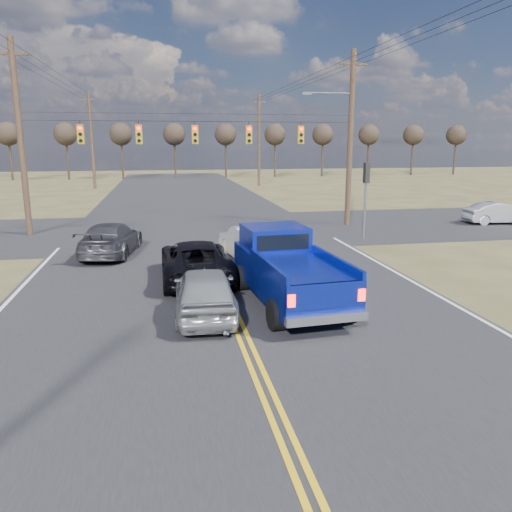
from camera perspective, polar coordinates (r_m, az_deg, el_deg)
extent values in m
plane|color=brown|center=(11.54, -0.19, -12.29)|extent=(160.00, 160.00, 0.00)
cube|color=#28282B|center=(20.94, -5.15, -0.70)|extent=(14.00, 120.00, 0.02)
cube|color=#28282B|center=(28.76, -6.70, 3.00)|extent=(120.00, 12.00, 0.02)
cylinder|color=#473323|center=(29.15, -25.32, 11.89)|extent=(0.32, 0.32, 10.00)
cube|color=#473323|center=(29.46, -26.15, 20.05)|extent=(1.60, 0.12, 0.12)
cylinder|color=#473323|center=(30.29, 10.72, 12.87)|extent=(0.32, 0.32, 10.00)
cube|color=#473323|center=(30.59, 11.07, 20.76)|extent=(1.60, 0.12, 0.12)
cylinder|color=black|center=(28.35, -7.03, 15.03)|extent=(18.00, 0.02, 0.02)
cylinder|color=black|center=(28.37, -7.06, 15.84)|extent=(18.00, 0.02, 0.02)
cube|color=#B28C14|center=(28.57, -19.41, 12.99)|extent=(0.34, 0.24, 1.00)
cylinder|color=#FF0C05|center=(28.44, -19.50, 13.65)|extent=(0.20, 0.06, 0.20)
cylinder|color=black|center=(28.43, -19.45, 12.99)|extent=(0.20, 0.06, 0.20)
cylinder|color=black|center=(28.43, -19.40, 12.33)|extent=(0.20, 0.06, 0.20)
cube|color=black|center=(28.41, -19.53, 13.88)|extent=(0.24, 0.14, 0.03)
cube|color=#B28C14|center=(28.29, -13.23, 13.38)|extent=(0.34, 0.24, 1.00)
cylinder|color=#FF0C05|center=(28.16, -13.28, 14.05)|extent=(0.20, 0.06, 0.20)
cylinder|color=black|center=(28.15, -13.25, 13.38)|extent=(0.20, 0.06, 0.20)
cylinder|color=black|center=(28.15, -13.21, 12.71)|extent=(0.20, 0.06, 0.20)
cube|color=black|center=(28.13, -13.30, 14.28)|extent=(0.24, 0.14, 0.03)
cube|color=#B28C14|center=(28.33, -6.99, 13.61)|extent=(0.34, 0.24, 1.00)
cylinder|color=#FF0C05|center=(28.20, -6.99, 14.29)|extent=(0.20, 0.06, 0.20)
cylinder|color=black|center=(28.19, -6.97, 13.62)|extent=(0.20, 0.06, 0.20)
cylinder|color=black|center=(28.19, -6.95, 12.95)|extent=(0.20, 0.06, 0.20)
cube|color=black|center=(28.17, -6.99, 14.51)|extent=(0.24, 0.14, 0.03)
cube|color=#B28C14|center=(28.69, -0.83, 13.70)|extent=(0.34, 0.24, 1.00)
cylinder|color=#FF0C05|center=(28.56, -0.78, 14.36)|extent=(0.20, 0.06, 0.20)
cylinder|color=black|center=(28.55, -0.78, 13.70)|extent=(0.20, 0.06, 0.20)
cylinder|color=black|center=(28.55, -0.78, 13.04)|extent=(0.20, 0.06, 0.20)
cube|color=black|center=(28.53, -0.77, 14.58)|extent=(0.24, 0.14, 0.03)
cube|color=#B28C14|center=(29.35, 5.12, 13.63)|extent=(0.34, 0.24, 1.00)
cylinder|color=#FF0C05|center=(29.22, 5.21, 14.28)|extent=(0.20, 0.06, 0.20)
cylinder|color=black|center=(29.22, 5.19, 13.63)|extent=(0.20, 0.06, 0.20)
cylinder|color=black|center=(29.21, 5.18, 12.99)|extent=(0.20, 0.06, 0.20)
cube|color=black|center=(29.20, 5.23, 14.50)|extent=(0.24, 0.14, 0.03)
cylinder|color=slate|center=(26.03, 12.33, 5.31)|extent=(0.12, 0.12, 3.20)
cube|color=black|center=(25.87, 12.52, 9.27)|extent=(0.24, 0.34, 1.00)
cylinder|color=slate|center=(29.94, 8.31, 17.95)|extent=(2.80, 0.10, 0.10)
cube|color=slate|center=(29.55, 5.80, 17.98)|extent=(0.55, 0.22, 0.14)
cylinder|color=#473323|center=(56.72, -18.26, 12.39)|extent=(0.32, 0.32, 10.00)
cube|color=#473323|center=(56.88, -18.57, 16.61)|extent=(1.60, 0.12, 0.12)
cylinder|color=#473323|center=(57.31, 0.34, 13.02)|extent=(0.32, 0.32, 10.00)
cube|color=#473323|center=(57.47, 0.35, 17.21)|extent=(1.60, 0.12, 0.12)
cylinder|color=black|center=(28.52, -26.72, 20.48)|extent=(0.02, 58.00, 0.02)
cylinder|color=black|center=(28.35, -25.27, 20.66)|extent=(0.02, 58.00, 0.02)
cylinder|color=black|center=(29.44, 10.48, 21.29)|extent=(0.02, 58.00, 0.02)
cylinder|color=black|center=(29.69, 11.83, 21.17)|extent=(0.02, 58.00, 0.02)
cylinder|color=black|center=(29.95, 13.16, 21.03)|extent=(0.02, 58.00, 0.02)
cylinder|color=#33261C|center=(72.85, -26.24, 9.93)|extent=(0.28, 0.28, 5.50)
sphere|color=#2D231C|center=(72.83, -26.49, 12.39)|extent=(3.00, 3.00, 3.00)
cylinder|color=#33261C|center=(71.34, -20.74, 10.38)|extent=(0.28, 0.28, 5.50)
sphere|color=#2D231C|center=(71.31, -20.95, 12.90)|extent=(3.00, 3.00, 3.00)
cylinder|color=#33261C|center=(70.49, -15.04, 10.74)|extent=(0.28, 0.28, 5.50)
sphere|color=#2D231C|center=(70.46, -15.19, 13.30)|extent=(3.00, 3.00, 3.00)
cylinder|color=#33261C|center=(70.33, -9.24, 11.01)|extent=(0.28, 0.28, 5.50)
sphere|color=#2D231C|center=(70.30, -9.34, 13.57)|extent=(3.00, 3.00, 3.00)
cylinder|color=#33261C|center=(70.86, -3.47, 11.16)|extent=(0.28, 0.28, 5.50)
sphere|color=#2D231C|center=(70.84, -3.51, 13.71)|extent=(3.00, 3.00, 3.00)
cylinder|color=#33261C|center=(72.08, 2.16, 11.21)|extent=(0.28, 0.28, 5.50)
sphere|color=#2D231C|center=(72.05, 2.19, 13.71)|extent=(3.00, 3.00, 3.00)
cylinder|color=#33261C|center=(73.93, 7.57, 11.15)|extent=(0.28, 0.28, 5.50)
sphere|color=#2D231C|center=(73.91, 7.64, 13.59)|extent=(3.00, 3.00, 3.00)
cylinder|color=#33261C|center=(76.39, 12.66, 11.01)|extent=(0.28, 0.28, 5.50)
sphere|color=#2D231C|center=(76.37, 12.78, 13.37)|extent=(3.00, 3.00, 3.00)
cylinder|color=#33261C|center=(79.39, 17.39, 10.80)|extent=(0.28, 0.28, 5.50)
sphere|color=#2D231C|center=(79.37, 17.55, 13.07)|extent=(3.00, 3.00, 3.00)
cylinder|color=#33261C|center=(82.88, 21.75, 10.54)|extent=(0.28, 0.28, 5.50)
sphere|color=#2D231C|center=(82.85, 21.93, 12.71)|extent=(3.00, 3.00, 3.00)
cylinder|color=black|center=(13.34, 2.32, -6.75)|extent=(0.41, 0.88, 0.86)
cylinder|color=black|center=(14.05, 10.30, -5.92)|extent=(0.41, 0.88, 0.86)
cylinder|color=black|center=(16.89, -1.58, -2.50)|extent=(0.41, 0.88, 0.86)
cylinder|color=black|center=(17.45, 4.92, -2.03)|extent=(0.41, 0.88, 0.86)
cube|color=#0D1D95|center=(15.23, 3.83, -2.15)|extent=(2.58, 5.92, 1.07)
cube|color=#0D1D95|center=(16.48, 2.13, 2.15)|extent=(2.11, 1.97, 0.77)
cube|color=black|center=(15.65, 3.09, 1.56)|extent=(1.71, 0.20, 0.48)
cube|color=#0D1D95|center=(13.74, 1.37, -1.03)|extent=(0.38, 3.53, 0.21)
cube|color=#0D1D95|center=(14.43, 9.13, -0.51)|extent=(0.38, 3.53, 0.21)
cube|color=#0D1D95|center=(12.61, 8.06, -4.47)|extent=(2.14, 0.25, 0.64)
cube|color=silver|center=(12.73, 8.11, -7.09)|extent=(2.20, 0.36, 0.24)
cube|color=#FF0C05|center=(12.26, 4.06, -5.14)|extent=(0.20, 0.08, 0.32)
cube|color=#FF0C05|center=(12.97, 11.97, -4.37)|extent=(0.20, 0.08, 0.32)
imported|color=gray|center=(14.43, -5.85, -4.03)|extent=(1.90, 4.34, 1.46)
imported|color=black|center=(18.22, -6.91, -0.46)|extent=(2.45, 5.25, 1.45)
imported|color=white|center=(21.00, -0.59, 1.53)|extent=(2.27, 4.83, 1.53)
imported|color=#39393F|center=(22.98, -16.25, 1.90)|extent=(2.76, 5.23, 1.45)
imported|color=#A5A7AD|center=(33.92, 25.92, 4.42)|extent=(1.69, 4.09, 1.32)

